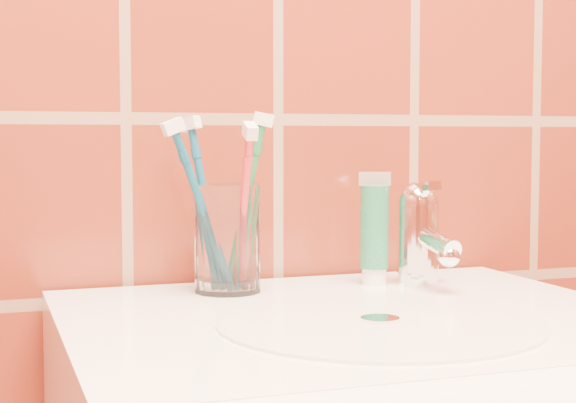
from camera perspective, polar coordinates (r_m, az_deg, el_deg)
name	(u,v)px	position (r m, az deg, el deg)	size (l,w,h in m)	color
glass_tumbler	(227,238)	(0.97, -3.94, -2.39)	(0.07, 0.07, 0.12)	white
toothpaste_tube	(374,232)	(1.02, 5.61, -1.97)	(0.04, 0.03, 0.13)	white
faucet	(420,230)	(1.03, 8.52, -1.83)	(0.05, 0.11, 0.12)	white
toothbrush_0	(203,209)	(0.94, -5.51, -0.50)	(0.09, 0.04, 0.20)	navy
toothbrush_1	(206,205)	(0.97, -5.32, -0.25)	(0.05, 0.06, 0.20)	navy
toothbrush_2	(243,211)	(0.94, -2.93, -0.65)	(0.03, 0.09, 0.19)	#B7272B
toothbrush_3	(245,203)	(0.98, -2.77, -0.08)	(0.06, 0.04, 0.20)	#1E713B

